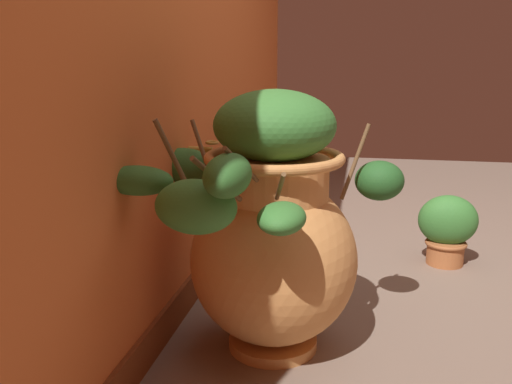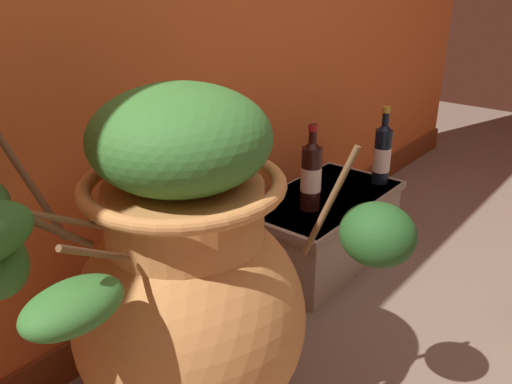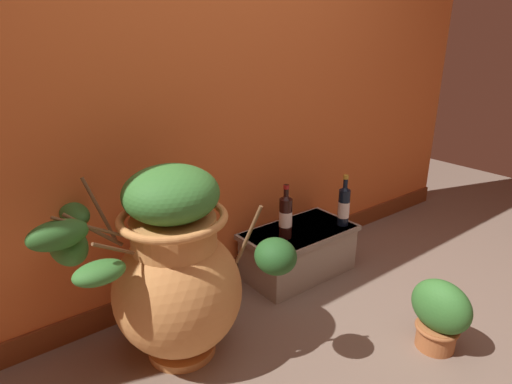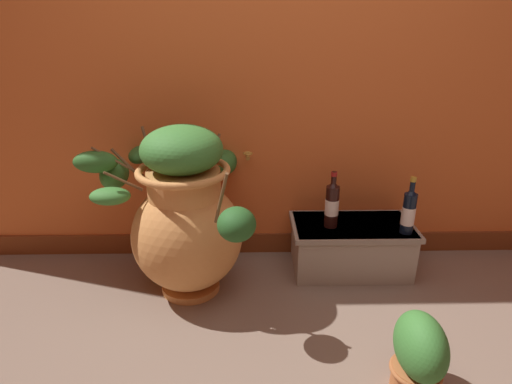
% 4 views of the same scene
% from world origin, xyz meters
% --- Properties ---
extents(terracotta_urn, '(0.92, 0.95, 0.93)m').
position_xyz_m(terracotta_urn, '(-0.52, 0.70, 0.45)').
color(terracotta_urn, '#D68E4C').
rests_on(terracotta_urn, ground_plane).
extents(stone_ledge, '(0.71, 0.39, 0.30)m').
position_xyz_m(stone_ledge, '(0.43, 0.88, 0.16)').
color(stone_ledge, '#9E9384').
rests_on(stone_ledge, ground_plane).
extents(wine_bottle_left, '(0.07, 0.07, 0.33)m').
position_xyz_m(wine_bottle_left, '(0.70, 0.77, 0.43)').
color(wine_bottle_left, black).
rests_on(wine_bottle_left, stone_ledge).
extents(wine_bottle_middle, '(0.08, 0.08, 0.33)m').
position_xyz_m(wine_bottle_middle, '(0.29, 0.86, 0.44)').
color(wine_bottle_middle, black).
rests_on(wine_bottle_middle, stone_ledge).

